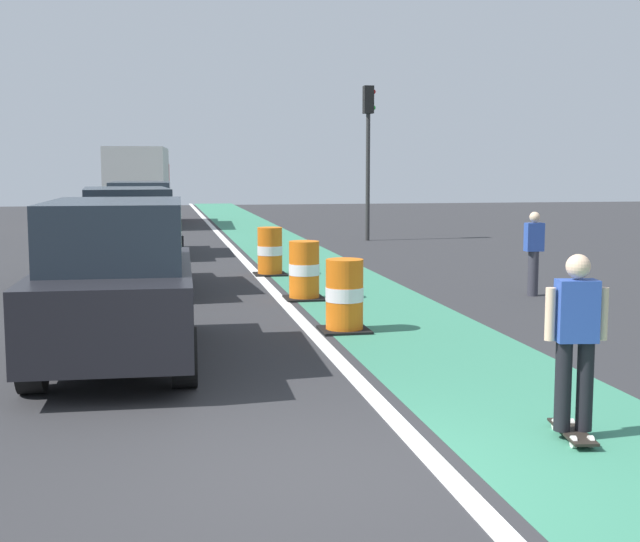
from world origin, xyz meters
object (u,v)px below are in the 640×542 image
Objects in this scene: skateboarder_on_lane at (576,340)px; traffic_barrel_front at (344,296)px; parked_suv_nearest at (117,281)px; parked_suv_third at (141,218)px; delivery_truck_down_block at (140,181)px; pedestrian_crossing at (534,251)px; traffic_barrel_back at (270,252)px; traffic_light_corner at (368,135)px; traffic_barrel_mid at (304,271)px; parked_suv_second at (127,238)px.

skateboarder_on_lane reaches higher than traffic_barrel_front.
parked_suv_third is (0.09, 13.75, 0.00)m from parked_suv_nearest.
delivery_truck_down_block is 4.79× the size of pedestrian_crossing.
traffic_barrel_front is 1.00× the size of traffic_barrel_back.
traffic_light_corner is (7.37, 3.38, 2.47)m from parked_suv_third.
parked_suv_nearest is 5.70m from traffic_barrel_mid.
traffic_barrel_back is at bearing -79.88° from delivery_truck_down_block.
parked_suv_nearest is at bearing -150.22° from pedestrian_crossing.
pedestrian_crossing is at bearing 67.87° from skateboarder_on_lane.
parked_suv_third is at bearing 104.44° from traffic_barrel_front.
traffic_barrel_mid and traffic_barrel_back have the same top height.
delivery_truck_down_block reaches higher than traffic_barrel_back.
skateboarder_on_lane reaches higher than traffic_barrel_back.
traffic_barrel_mid is 0.68× the size of pedestrian_crossing.
traffic_barrel_mid is (3.10, -9.05, -0.50)m from parked_suv_third.
traffic_barrel_back is (3.11, 1.77, -0.50)m from parked_suv_second.
parked_suv_nearest is (-4.18, 3.99, 0.12)m from skateboarder_on_lane.
traffic_barrel_back is 0.21× the size of traffic_light_corner.
traffic_barrel_front is 0.68× the size of pedestrian_crossing.
parked_suv_nearest is 1.00× the size of parked_suv_third.
parked_suv_second is 0.92× the size of traffic_light_corner.
parked_suv_second is at bearing -91.38° from parked_suv_third.
parked_suv_second is 4.31× the size of traffic_barrel_back.
traffic_light_corner reaches higher than parked_suv_second.
traffic_light_corner is at bearing 62.96° from traffic_barrel_back.
parked_suv_third is 12.03m from pedestrian_crossing.
parked_suv_nearest is 4.27× the size of traffic_barrel_mid.
parked_suv_second is at bearing 90.71° from parked_suv_nearest.
pedestrian_crossing is (7.56, 4.33, -0.17)m from parked_suv_nearest.
parked_suv_second reaches higher than pedestrian_crossing.
traffic_barrel_front is 25.09m from delivery_truck_down_block.
pedestrian_crossing is at bearing -42.33° from traffic_barrel_back.
traffic_barrel_mid is at bearing 55.86° from parked_suv_nearest.
parked_suv_third is at bearing -155.36° from traffic_light_corner.
parked_suv_nearest is 8.71m from pedestrian_crossing.
traffic_light_corner reaches higher than delivery_truck_down_block.
skateboarder_on_lane is 1.05× the size of pedestrian_crossing.
skateboarder_on_lane is 18.20m from parked_suv_third.
parked_suv_second is 7.06m from parked_suv_third.
delivery_truck_down_block reaches higher than traffic_barrel_front.
skateboarder_on_lane is 0.36× the size of parked_suv_third.
traffic_light_corner is (4.27, 12.43, 2.97)m from traffic_barrel_mid.
parked_suv_third is 4.26× the size of traffic_barrel_front.
traffic_barrel_mid is 0.14× the size of delivery_truck_down_block.
parked_suv_third reaches higher than pedestrian_crossing.
pedestrian_crossing is (7.47, -9.42, -0.17)m from parked_suv_third.
parked_suv_third is 12.58m from delivery_truck_down_block.
skateboarder_on_lane is at bearing -84.73° from traffic_barrel_back.
traffic_barrel_mid is 21.89m from delivery_truck_down_block.
traffic_barrel_front is at bearing -82.20° from delivery_truck_down_block.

